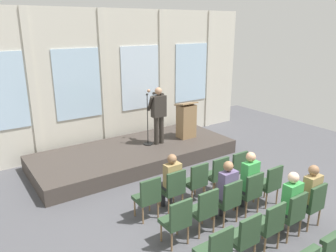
# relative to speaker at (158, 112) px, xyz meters

# --- Properties ---
(ground_plane) EXTENTS (15.06, 15.06, 0.00)m
(ground_plane) POSITION_rel_speaker_xyz_m (-0.77, -4.20, -1.40)
(ground_plane) COLOR #4C4C51
(rear_partition) EXTENTS (10.56, 0.14, 4.32)m
(rear_partition) POSITION_rel_speaker_xyz_m (-0.72, 1.58, 0.76)
(rear_partition) COLOR beige
(rear_partition) RESTS_ON ground
(stage_platform) EXTENTS (5.80, 2.41, 0.41)m
(stage_platform) POSITION_rel_speaker_xyz_m (-0.77, 0.08, -1.20)
(stage_platform) COLOR #3F3833
(stage_platform) RESTS_ON ground
(speaker) EXTENTS (0.51, 0.69, 1.71)m
(speaker) POSITION_rel_speaker_xyz_m (0.00, 0.00, 0.00)
(speaker) COLOR #332D28
(speaker) RESTS_ON stage_platform
(mic_stand) EXTENTS (0.28, 0.28, 1.56)m
(mic_stand) POSITION_rel_speaker_xyz_m (-0.30, 0.11, -0.66)
(mic_stand) COLOR black
(mic_stand) RESTS_ON stage_platform
(lectern) EXTENTS (0.60, 0.48, 1.16)m
(lectern) POSITION_rel_speaker_xyz_m (1.03, -0.01, -0.44)
(lectern) COLOR #93724C
(lectern) RESTS_ON stage_platform
(chair_r0_c0) EXTENTS (0.46, 0.44, 0.94)m
(chair_r0_c0) POSITION_rel_speaker_xyz_m (-2.02, -2.75, -0.87)
(chair_r0_c0) COLOR olive
(chair_r0_c0) RESTS_ON ground
(chair_r0_c1) EXTENTS (0.46, 0.44, 0.94)m
(chair_r0_c1) POSITION_rel_speaker_xyz_m (-1.39, -2.75, -0.87)
(chair_r0_c1) COLOR olive
(chair_r0_c1) RESTS_ON ground
(audience_r0_c1) EXTENTS (0.36, 0.39, 1.28)m
(audience_r0_c1) POSITION_rel_speaker_xyz_m (-1.39, -2.66, -0.69)
(audience_r0_c1) COLOR #2D2D33
(audience_r0_c1) RESTS_ON ground
(chair_r0_c2) EXTENTS (0.46, 0.44, 0.94)m
(chair_r0_c2) POSITION_rel_speaker_xyz_m (-0.77, -2.75, -0.87)
(chair_r0_c2) COLOR olive
(chair_r0_c2) RESTS_ON ground
(chair_r0_c3) EXTENTS (0.46, 0.44, 0.94)m
(chair_r0_c3) POSITION_rel_speaker_xyz_m (-0.14, -2.75, -0.87)
(chair_r0_c3) COLOR olive
(chair_r0_c3) RESTS_ON ground
(chair_r0_c4) EXTENTS (0.46, 0.44, 0.94)m
(chair_r0_c4) POSITION_rel_speaker_xyz_m (0.48, -2.75, -0.87)
(chair_r0_c4) COLOR olive
(chair_r0_c4) RESTS_ON ground
(chair_r1_c0) EXTENTS (0.46, 0.44, 0.94)m
(chair_r1_c0) POSITION_rel_speaker_xyz_m (-2.02, -3.76, -0.87)
(chair_r1_c0) COLOR olive
(chair_r1_c0) RESTS_ON ground
(chair_r1_c1) EXTENTS (0.46, 0.44, 0.94)m
(chair_r1_c1) POSITION_rel_speaker_xyz_m (-1.39, -3.76, -0.87)
(chair_r1_c1) COLOR olive
(chair_r1_c1) RESTS_ON ground
(chair_r1_c2) EXTENTS (0.46, 0.44, 0.94)m
(chair_r1_c2) POSITION_rel_speaker_xyz_m (-0.77, -3.76, -0.87)
(chair_r1_c2) COLOR olive
(chair_r1_c2) RESTS_ON ground
(audience_r1_c2) EXTENTS (0.36, 0.39, 1.33)m
(audience_r1_c2) POSITION_rel_speaker_xyz_m (-0.77, -3.68, -0.66)
(audience_r1_c2) COLOR #2D2D33
(audience_r1_c2) RESTS_ON ground
(chair_r1_c3) EXTENTS (0.46, 0.44, 0.94)m
(chair_r1_c3) POSITION_rel_speaker_xyz_m (-0.14, -3.76, -0.87)
(chair_r1_c3) COLOR olive
(chair_r1_c3) RESTS_ON ground
(audience_r1_c3) EXTENTS (0.36, 0.39, 1.38)m
(audience_r1_c3) POSITION_rel_speaker_xyz_m (-0.14, -3.68, -0.64)
(audience_r1_c3) COLOR #2D2D33
(audience_r1_c3) RESTS_ON ground
(chair_r1_c4) EXTENTS (0.46, 0.44, 0.94)m
(chair_r1_c4) POSITION_rel_speaker_xyz_m (0.48, -3.76, -0.87)
(chair_r1_c4) COLOR olive
(chair_r1_c4) RESTS_ON ground
(chair_r2_c0) EXTENTS (0.46, 0.44, 0.94)m
(chair_r2_c0) POSITION_rel_speaker_xyz_m (-2.02, -4.77, -0.87)
(chair_r2_c0) COLOR olive
(chair_r2_c0) RESTS_ON ground
(chair_r2_c1) EXTENTS (0.46, 0.44, 0.94)m
(chair_r2_c1) POSITION_rel_speaker_xyz_m (-1.39, -4.77, -0.87)
(chair_r2_c1) COLOR olive
(chair_r2_c1) RESTS_ON ground
(chair_r2_c2) EXTENTS (0.46, 0.44, 0.94)m
(chair_r2_c2) POSITION_rel_speaker_xyz_m (-0.77, -4.77, -0.87)
(chair_r2_c2) COLOR olive
(chair_r2_c2) RESTS_ON ground
(chair_r2_c3) EXTENTS (0.46, 0.44, 0.94)m
(chair_r2_c3) POSITION_rel_speaker_xyz_m (-0.14, -4.77, -0.87)
(chair_r2_c3) COLOR olive
(chair_r2_c3) RESTS_ON ground
(audience_r2_c3) EXTENTS (0.36, 0.39, 1.33)m
(audience_r2_c3) POSITION_rel_speaker_xyz_m (-0.14, -4.69, -0.67)
(audience_r2_c3) COLOR #2D2D33
(audience_r2_c3) RESTS_ON ground
(chair_r2_c4) EXTENTS (0.46, 0.44, 0.94)m
(chair_r2_c4) POSITION_rel_speaker_xyz_m (0.48, -4.77, -0.87)
(chair_r2_c4) COLOR olive
(chair_r2_c4) RESTS_ON ground
(audience_r2_c4) EXTENTS (0.36, 0.39, 1.31)m
(audience_r2_c4) POSITION_rel_speaker_xyz_m (0.48, -4.69, -0.68)
(audience_r2_c4) COLOR #2D2D33
(audience_r2_c4) RESTS_ON ground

